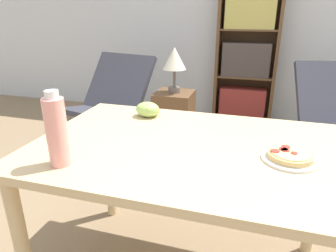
{
  "coord_description": "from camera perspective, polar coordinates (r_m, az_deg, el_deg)",
  "views": [
    {
      "loc": [
        0.14,
        -1.24,
        1.29
      ],
      "look_at": [
        -0.21,
        -0.07,
        0.82
      ],
      "focal_mm": 32.0,
      "sensor_mm": 36.0,
      "label": 1
    }
  ],
  "objects": [
    {
      "name": "dining_table",
      "position": [
        1.32,
        4.24,
        -7.27
      ],
      "size": [
        1.34,
        0.89,
        0.76
      ],
      "color": "#D1B27F",
      "rests_on": "ground_plane"
    },
    {
      "name": "table_lamp",
      "position": [
        2.71,
        1.24,
        12.36
      ],
      "size": [
        0.21,
        0.21,
        0.4
      ],
      "color": "#665B51",
      "rests_on": "side_table"
    },
    {
      "name": "drink_bottle",
      "position": [
        1.13,
        -20.44,
        -0.91
      ],
      "size": [
        0.08,
        0.08,
        0.28
      ],
      "color": "pink",
      "rests_on": "dining_table"
    },
    {
      "name": "lounge_chair_near",
      "position": [
        3.11,
        -10.99,
        1.75
      ],
      "size": [
        0.83,
        0.9,
        0.88
      ],
      "rotation": [
        0.0,
        0.0,
        -0.24
      ],
      "color": "black",
      "rests_on": "ground_plane"
    },
    {
      "name": "side_table",
      "position": [
        2.86,
        1.15,
        0.64
      ],
      "size": [
        0.34,
        0.34,
        0.6
      ],
      "color": "brown",
      "rests_on": "ground_plane"
    },
    {
      "name": "wall_back",
      "position": [
        3.87,
        15.38,
        20.41
      ],
      "size": [
        8.0,
        0.05,
        2.6
      ],
      "color": "silver",
      "rests_on": "ground_plane"
    },
    {
      "name": "grape_bunch",
      "position": [
        1.61,
        -3.94,
        3.16
      ],
      "size": [
        0.14,
        0.1,
        0.08
      ],
      "color": "#A8CC66",
      "rests_on": "dining_table"
    },
    {
      "name": "bookshelf",
      "position": [
        3.74,
        14.68,
        12.49
      ],
      "size": [
        0.7,
        0.28,
        1.65
      ],
      "color": "brown",
      "rests_on": "ground_plane"
    },
    {
      "name": "pizza_on_plate",
      "position": [
        1.23,
        22.18,
        -5.39
      ],
      "size": [
        0.21,
        0.21,
        0.04
      ],
      "color": "white",
      "rests_on": "dining_table"
    }
  ]
}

